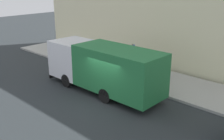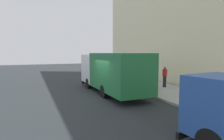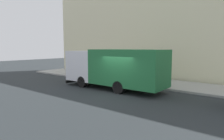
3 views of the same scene
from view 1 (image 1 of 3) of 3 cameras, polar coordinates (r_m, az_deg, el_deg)
name	(u,v)px [view 1 (image 1 of 3)]	position (r m, az deg, el deg)	size (l,w,h in m)	color
ground	(105,103)	(15.51, -1.59, -6.94)	(80.00, 80.00, 0.00)	#272D2F
sidewalk	(155,79)	(19.10, 9.18, -1.87)	(4.11, 30.00, 0.15)	#A4A49F
large_utility_truck	(103,66)	(16.46, -1.98, 0.80)	(2.46, 8.21, 2.96)	white
pedestrian_walking	(152,61)	(19.77, 8.59, 1.81)	(0.48, 0.48, 1.68)	black
pedestrian_standing	(124,60)	(19.97, 2.63, 2.10)	(0.40, 0.40, 1.62)	black
street_sign_post	(132,60)	(17.78, 4.33, 2.20)	(0.44, 0.08, 2.58)	#4C5156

